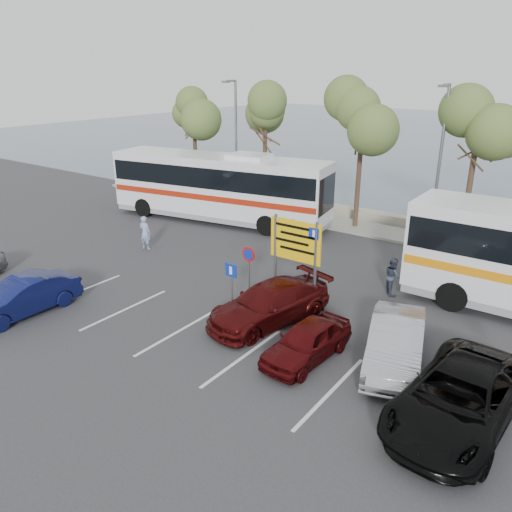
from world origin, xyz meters
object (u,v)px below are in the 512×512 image
Objects in this scene: coach_bus_left at (219,189)px; pedestrian_far at (393,276)px; direction_sign at (295,248)px; pedestrian_near at (145,233)px; suv_black at (459,398)px; car_silver_b at (395,343)px; car_maroon at (269,304)px; car_red at (307,341)px; street_lamp_left at (235,138)px; street_lamp_right at (440,158)px; car_blue at (22,297)px.

pedestrian_far is at bearing -17.58° from coach_bus_left.
coach_bus_left reaches higher than direction_sign.
suv_black is at bearing 156.68° from pedestrian_near.
car_silver_b is at bearing 160.69° from pedestrian_near.
suv_black reaches higher than car_silver_b.
car_maroon is 10.12m from pedestrian_near.
car_red is (12.30, -10.36, -1.34)m from coach_bus_left.
street_lamp_left is 4.15m from coach_bus_left.
car_maroon is at bearing -90.14° from direction_sign.
street_lamp_right is 12.56m from coach_bus_left.
coach_bus_left is (1.10, -3.02, -2.63)m from street_lamp_left.
pedestrian_near is (-1.79, 7.80, 0.17)m from car_blue.
pedestrian_far is (-4.48, 6.71, 0.02)m from suv_black.
pedestrian_near reaches higher than pedestrian_far.
direction_sign is at bearing -43.17° from street_lamp_left.
pedestrian_far is (-2.08, 5.00, 0.03)m from car_silver_b.
direction_sign reaches higher than car_maroon.
suv_black reaches higher than car_blue.
car_silver_b is at bearing -37.26° from street_lamp_left.
car_red is at bearing -44.96° from street_lamp_left.
car_blue is at bearing -163.45° from suv_black.
coach_bus_left is at bearing -96.73° from pedestrian_near.
pedestrian_far is (10.66, 10.00, 0.08)m from car_blue.
street_lamp_left is at bearing 139.60° from car_red.
pedestrian_near reaches higher than suv_black.
street_lamp_right is 20.08m from car_blue.
car_red is at bearing -88.29° from street_lamp_right.
street_lamp_right is 4.54× the size of pedestrian_near.
car_maroon is 2.76m from car_red.
car_red is 2.76m from car_silver_b.
car_silver_b is at bearing 34.14° from car_red.
street_lamp_left is 1.00× the size of street_lamp_right.
direction_sign is 8.13m from suv_black.
car_blue is at bearing -139.84° from direction_sign.
car_maroon is 7.40m from suv_black.
car_blue is 15.48m from suv_black.
street_lamp_left is 2.19× the size of car_red.
street_lamp_right is 2.23× the size of direction_sign.
street_lamp_left is 20.22m from car_silver_b.
car_blue is 8.00m from pedestrian_near.
direction_sign is at bearing 143.41° from car_silver_b.
suv_black is at bearing 173.75° from pedestrian_far.
coach_bus_left is 8.80× the size of pedestrian_far.
pedestrian_near is at bearing 165.62° from car_red.
suv_black is (15.13, 3.29, 0.06)m from car_blue.
car_maroon is at bearing 154.98° from car_red.
car_silver_b is at bearing -31.47° from coach_bus_left.
car_red is 2.07× the size of pedestrian_near.
suv_black is (4.80, -0.35, 0.14)m from car_red.
direction_sign is 4.29m from car_red.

